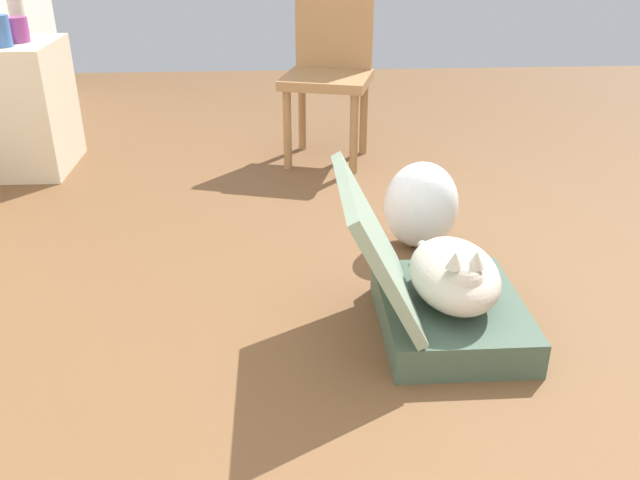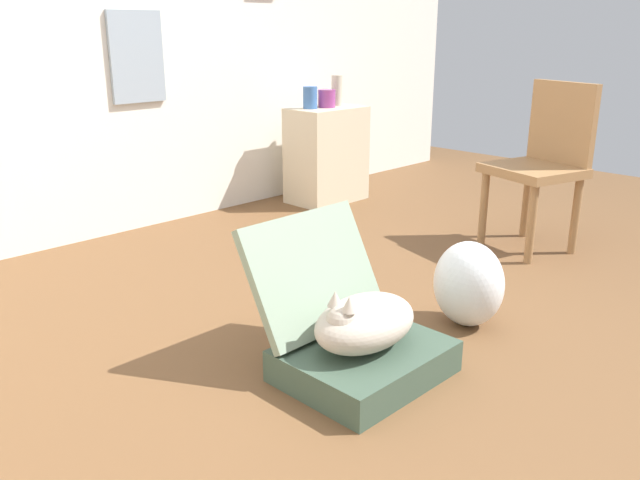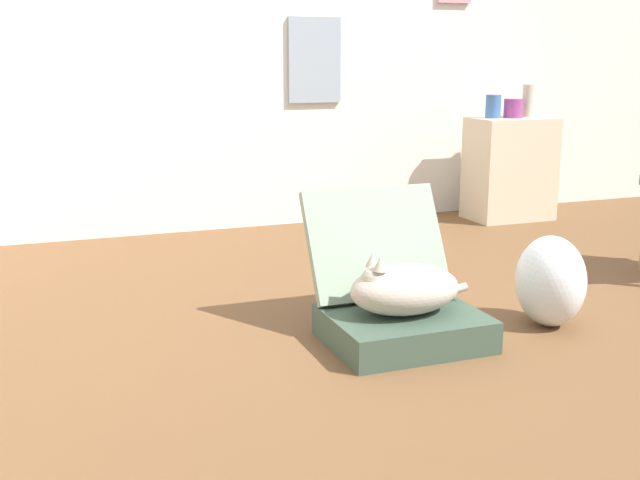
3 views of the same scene
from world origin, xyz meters
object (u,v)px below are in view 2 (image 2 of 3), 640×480
(cat, at_px, (363,322))
(side_table, at_px, (327,155))
(vase_tall, at_px, (310,98))
(chair, at_px, (543,160))
(vase_short, at_px, (337,90))
(suitcase_base, at_px, (363,361))
(vase_round, at_px, (327,98))
(plastic_bag_white, at_px, (469,284))

(cat, height_order, side_table, side_table)
(side_table, xyz_separation_m, vase_tall, (-0.13, 0.03, 0.41))
(vase_tall, relative_size, chair, 0.16)
(vase_short, height_order, chair, chair)
(vase_tall, bearing_deg, side_table, -11.95)
(vase_tall, distance_m, chair, 1.64)
(suitcase_base, height_order, vase_round, vase_round)
(cat, xyz_separation_m, side_table, (1.71, 1.85, 0.12))
(plastic_bag_white, xyz_separation_m, side_table, (1.07, 1.87, 0.15))
(suitcase_base, height_order, cat, cat)
(plastic_bag_white, xyz_separation_m, vase_round, (1.07, 1.87, 0.54))
(plastic_bag_white, bearing_deg, vase_tall, 63.72)
(chair, bearing_deg, vase_tall, -156.68)
(cat, bearing_deg, plastic_bag_white, -2.11)
(suitcase_base, xyz_separation_m, vase_tall, (1.57, 1.87, 0.68))
(side_table, distance_m, chair, 1.59)
(chair, bearing_deg, plastic_bag_white, -60.16)
(plastic_bag_white, bearing_deg, chair, 14.15)
(vase_round, bearing_deg, suitcase_base, -132.66)
(cat, bearing_deg, vase_round, 47.20)
(vase_tall, distance_m, vase_round, 0.14)
(vase_short, xyz_separation_m, vase_round, (-0.13, -0.03, -0.04))
(suitcase_base, bearing_deg, chair, 8.53)
(cat, height_order, vase_round, vase_round)
(suitcase_base, distance_m, chair, 1.86)
(plastic_bag_white, bearing_deg, vase_short, 57.64)
(suitcase_base, bearing_deg, vase_tall, 50.09)
(plastic_bag_white, xyz_separation_m, vase_short, (1.20, 1.90, 0.59))
(suitcase_base, height_order, side_table, side_table)
(vase_short, xyz_separation_m, chair, (-0.05, -1.61, -0.27))
(plastic_bag_white, xyz_separation_m, chair, (1.15, 0.29, 0.32))
(cat, bearing_deg, chair, 8.48)
(vase_tall, height_order, vase_short, vase_short)
(vase_tall, distance_m, vase_short, 0.27)
(plastic_bag_white, bearing_deg, cat, 177.89)
(vase_short, bearing_deg, chair, -91.80)
(side_table, relative_size, chair, 0.73)
(cat, bearing_deg, vase_tall, 49.94)
(plastic_bag_white, distance_m, vase_tall, 2.19)
(suitcase_base, relative_size, chair, 0.61)
(vase_tall, xyz_separation_m, vase_round, (0.13, -0.03, -0.01))
(side_table, relative_size, vase_round, 5.48)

